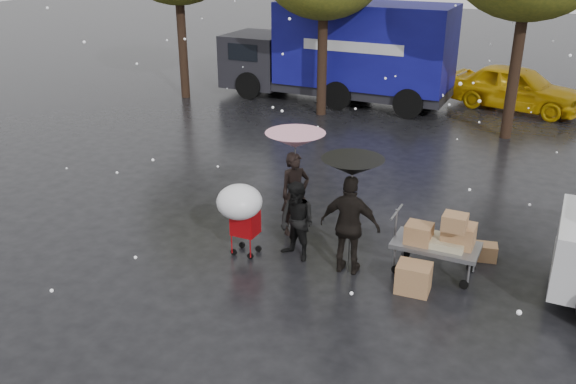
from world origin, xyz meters
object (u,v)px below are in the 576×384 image
at_px(vendor_cart, 441,237).
at_px(yellow_taxi, 517,88).
at_px(person_pink, 295,194).
at_px(blue_truck, 342,53).
at_px(person_black, 350,225).
at_px(shopping_cart, 240,205).

relative_size(vendor_cart, yellow_taxi, 0.34).
bearing_deg(vendor_cart, person_pink, 172.81).
distance_m(vendor_cart, blue_truck, 12.44).
xyz_separation_m(person_black, yellow_taxi, (1.34, 12.94, -0.15)).
relative_size(person_pink, shopping_cart, 1.17).
distance_m(person_black, blue_truck, 12.34).
relative_size(vendor_cart, blue_truck, 0.18).
distance_m(person_black, shopping_cart, 2.03).
bearing_deg(person_black, vendor_cart, -162.01).
distance_m(vendor_cart, yellow_taxi, 12.33).
xyz_separation_m(shopping_cart, blue_truck, (-2.57, 11.81, 0.69)).
bearing_deg(vendor_cart, yellow_taxi, 90.67).
height_order(person_pink, yellow_taxi, person_pink).
relative_size(blue_truck, yellow_taxi, 1.84).
distance_m(vendor_cart, shopping_cart, 3.62).
bearing_deg(person_pink, shopping_cart, -161.66).
bearing_deg(shopping_cart, yellow_taxi, 75.96).
xyz_separation_m(person_black, blue_truck, (-4.56, 11.44, 0.84)).
height_order(vendor_cart, blue_truck, blue_truck).
distance_m(person_pink, shopping_cart, 1.45).
bearing_deg(vendor_cart, person_black, -157.46).
bearing_deg(yellow_taxi, person_black, -172.99).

